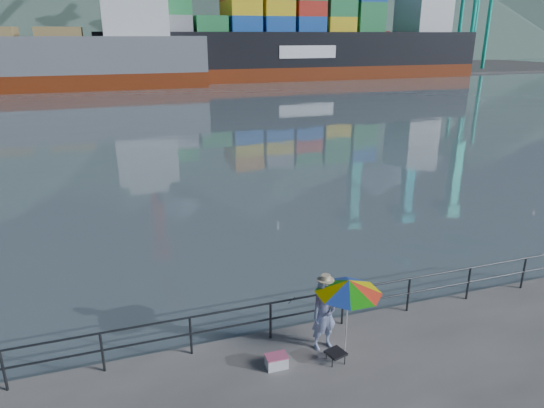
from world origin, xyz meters
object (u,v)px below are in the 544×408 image
(beach_umbrella, at_px, (349,286))
(cooler_bag, at_px, (276,362))
(container_ship, at_px, (305,43))
(bulk_carrier, at_px, (25,58))
(fisherman, at_px, (324,315))

(beach_umbrella, bearing_deg, cooler_bag, -178.93)
(cooler_bag, relative_size, container_ship, 0.01)
(bulk_carrier, bearing_deg, fisherman, -77.95)
(fisherman, distance_m, bulk_carrier, 69.77)
(cooler_bag, bearing_deg, bulk_carrier, 101.70)
(fisherman, xyz_separation_m, bulk_carrier, (-14.55, 68.16, 3.18))
(beach_umbrella, relative_size, container_ship, 0.03)
(cooler_bag, bearing_deg, container_ship, 68.18)
(cooler_bag, distance_m, bulk_carrier, 69.89)
(beach_umbrella, relative_size, cooler_bag, 4.31)
(cooler_bag, bearing_deg, fisherman, 15.69)
(fisherman, bearing_deg, beach_umbrella, -42.34)
(container_ship, bearing_deg, beach_umbrella, -111.44)
(cooler_bag, xyz_separation_m, bulk_carrier, (-13.21, 68.52, 3.96))
(beach_umbrella, xyz_separation_m, bulk_carrier, (-14.98, 68.48, 2.33))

